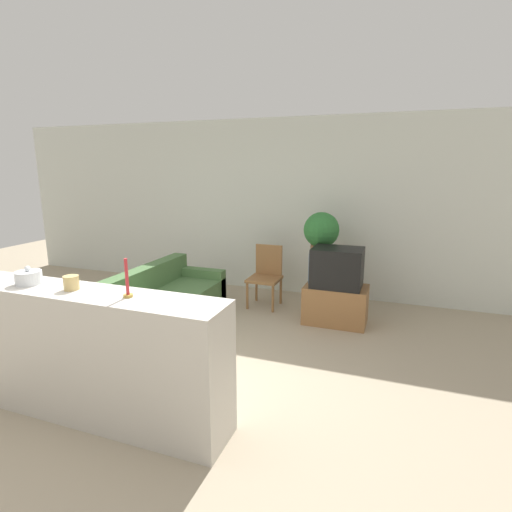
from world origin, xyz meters
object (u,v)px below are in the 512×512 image
object	(u,v)px
potted_plant	(321,232)
decorative_bowl	(29,277)
couch	(161,305)
television	(337,267)
wooden_chair	(266,273)

from	to	relation	value
potted_plant	decorative_bowl	xyz separation A→B (m)	(-1.77, -3.08, -0.00)
couch	potted_plant	world-z (taller)	potted_plant
couch	television	distance (m)	2.27
television	decorative_bowl	bearing A→B (deg)	-128.02
decorative_bowl	wooden_chair	bearing A→B (deg)	71.29
potted_plant	couch	bearing A→B (deg)	-144.20
couch	wooden_chair	xyz separation A→B (m)	(1.00, 1.18, 0.21)
wooden_chair	potted_plant	distance (m)	0.99
television	wooden_chair	bearing A→B (deg)	161.75
wooden_chair	potted_plant	world-z (taller)	potted_plant
television	decorative_bowl	xyz separation A→B (m)	(-2.07, -2.64, 0.37)
television	couch	bearing A→B (deg)	-158.00
wooden_chair	decorative_bowl	bearing A→B (deg)	-108.71
television	wooden_chair	xyz separation A→B (m)	(-1.05, 0.35, -0.26)
couch	television	xyz separation A→B (m)	(2.06, 0.83, 0.48)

